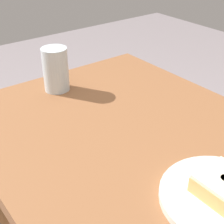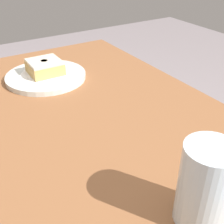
# 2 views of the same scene
# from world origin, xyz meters

# --- Properties ---
(table) EXTENTS (0.95, 0.68, 0.74)m
(table) POSITION_xyz_m (0.00, 0.00, 0.63)
(table) COLOR brown
(table) RESTS_ON ground_plane
(plate_glazed_square) EXTENTS (0.23, 0.23, 0.01)m
(plate_glazed_square) POSITION_xyz_m (-0.23, 0.01, 0.75)
(plate_glazed_square) COLOR silver
(plate_glazed_square) RESTS_ON table
(napkin_glazed_square) EXTENTS (0.20, 0.20, 0.00)m
(napkin_glazed_square) POSITION_xyz_m (-0.23, 0.01, 0.76)
(napkin_glazed_square) COLOR white
(napkin_glazed_square) RESTS_ON plate_glazed_square
(donut_glazed_square) EXTENTS (0.09, 0.09, 0.04)m
(donut_glazed_square) POSITION_xyz_m (-0.23, 0.01, 0.78)
(donut_glazed_square) COLOR tan
(donut_glazed_square) RESTS_ON napkin_glazed_square
(water_glass) EXTENTS (0.08, 0.08, 0.13)m
(water_glass) POSITION_xyz_m (0.37, 0.03, 0.81)
(water_glass) COLOR silver
(water_glass) RESTS_ON table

